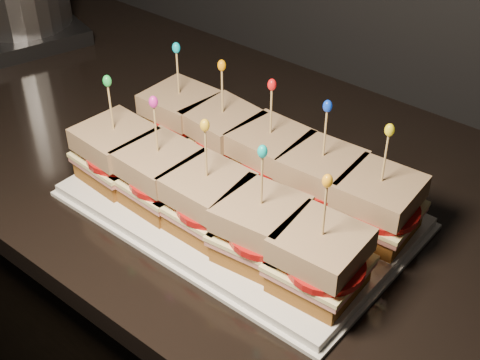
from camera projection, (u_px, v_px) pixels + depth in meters
The scene contains 74 objects.
granite_slab at pixel (259, 182), 1.03m from camera, with size 2.28×0.68×0.04m, color black.
platter at pixel (240, 206), 0.94m from camera, with size 0.46×0.28×0.02m, color white.
platter_rim at pixel (240, 210), 0.94m from camera, with size 0.47×0.30×0.01m, color white.
sandwich_0_bread_bot at pixel (181, 131), 1.06m from camera, with size 0.09×0.09×0.03m, color #56300F.
sandwich_0_ham at pixel (181, 122), 1.05m from camera, with size 0.10×0.10×0.01m, color #C36C62.
sandwich_0_cheese at pixel (180, 118), 1.04m from camera, with size 0.10×0.10×0.01m, color #FEF1A0.
sandwich_0_tomato at pixel (183, 118), 1.03m from camera, with size 0.09×0.09×0.01m, color #B31110.
sandwich_0_bread_top at pixel (180, 102), 1.02m from camera, with size 0.09×0.09×0.03m, color #52250C.
sandwich_0_pick at pixel (178, 76), 1.00m from camera, with size 0.00×0.00×0.09m, color tan.
sandwich_0_frill at pixel (176, 48), 0.97m from camera, with size 0.01×0.01×0.02m, color #06B1CB.
sandwich_1_bread_bot at pixel (223, 151), 1.01m from camera, with size 0.09×0.09×0.03m, color #56300F.
sandwich_1_ham at pixel (223, 142), 1.00m from camera, with size 0.10×0.10×0.01m, color #C36C62.
sandwich_1_cheese at pixel (223, 138), 1.00m from camera, with size 0.10×0.10×0.01m, color #FEF1A0.
sandwich_1_tomato at pixel (226, 138), 0.98m from camera, with size 0.09×0.09×0.01m, color #B31110.
sandwich_1_bread_top at pixel (223, 122), 0.98m from camera, with size 0.09×0.09×0.03m, color #52250C.
sandwich_1_pick at pixel (222, 94), 0.95m from camera, with size 0.00×0.00×0.09m, color tan.
sandwich_1_frill at pixel (222, 65), 0.93m from camera, with size 0.01×0.01×0.02m, color orange.
sandwich_2_bread_bot at pixel (269, 173), 0.97m from camera, with size 0.09×0.09×0.03m, color #56300F.
sandwich_2_ham at pixel (269, 163), 0.96m from camera, with size 0.10×0.10×0.01m, color #C36C62.
sandwich_2_cheese at pixel (270, 159), 0.95m from camera, with size 0.10×0.10×0.01m, color #FEF1A0.
sandwich_2_tomato at pixel (274, 160), 0.94m from camera, with size 0.09×0.09×0.01m, color #B31110.
sandwich_2_bread_top at pixel (270, 142), 0.93m from camera, with size 0.09×0.09×0.03m, color #52250C.
sandwich_2_pick at pixel (271, 114), 0.91m from camera, with size 0.00×0.00×0.09m, color tan.
sandwich_2_frill at pixel (272, 85), 0.88m from camera, with size 0.01×0.01×0.02m, color red.
sandwich_3_bread_bot at pixel (319, 196), 0.92m from camera, with size 0.09×0.09×0.03m, color #56300F.
sandwich_3_ham at pixel (320, 187), 0.91m from camera, with size 0.10×0.10×0.01m, color #C36C62.
sandwich_3_cheese at pixel (321, 182), 0.91m from camera, with size 0.10×0.10×0.01m, color #FEF1A0.
sandwich_3_tomato at pixel (326, 183), 0.89m from camera, with size 0.09×0.09×0.01m, color #B31110.
sandwich_3_bread_top at pixel (322, 165), 0.89m from camera, with size 0.09×0.09×0.03m, color #52250C.
sandwich_3_pick at pixel (325, 136), 0.86m from camera, with size 0.00×0.00×0.09m, color tan.
sandwich_3_frill at pixel (328, 106), 0.84m from camera, with size 0.01×0.01×0.02m, color blue.
sandwich_4_bread_bot at pixel (375, 222), 0.88m from camera, with size 0.09×0.09×0.03m, color #56300F.
sandwich_4_ham at pixel (377, 212), 0.87m from camera, with size 0.10×0.10×0.01m, color #C36C62.
sandwich_4_cheese at pixel (377, 208), 0.86m from camera, with size 0.10×0.10×0.01m, color #FEF1A0.
sandwich_4_tomato at pixel (384, 210), 0.85m from camera, with size 0.09×0.09×0.01m, color #B31110.
sandwich_4_bread_top at pixel (380, 191), 0.84m from camera, with size 0.09×0.09×0.03m, color #52250C.
sandwich_4_pick at pixel (385, 161), 0.82m from camera, with size 0.00×0.00×0.09m, color tan.
sandwich_4_frill at pixel (390, 130), 0.79m from camera, with size 0.01×0.01×0.02m, color yellow.
sandwich_5_bread_bot at pixel (119, 168), 0.97m from camera, with size 0.09×0.09×0.03m, color #56300F.
sandwich_5_ham at pixel (117, 159), 0.96m from camera, with size 0.10×0.10×0.01m, color #C36C62.
sandwich_5_cheese at pixel (117, 155), 0.96m from camera, with size 0.10×0.10×0.01m, color #FEF1A0.
sandwich_5_tomato at pixel (119, 155), 0.95m from camera, with size 0.09×0.09×0.01m, color #B31110.
sandwich_5_bread_top at pixel (115, 138), 0.94m from camera, with size 0.09×0.09×0.03m, color #52250C.
sandwich_5_pick at pixel (111, 110), 0.92m from camera, with size 0.00×0.00×0.09m, color tan.
sandwich_5_frill at pixel (107, 81), 0.89m from camera, with size 0.01×0.01×0.02m, color green.
sandwich_6_bread_bot at pixel (161, 192), 0.93m from camera, with size 0.09×0.09×0.03m, color #56300F.
sandwich_6_ham at pixel (160, 182), 0.92m from camera, with size 0.10×0.10×0.01m, color #C36C62.
sandwich_6_cheese at pixel (160, 178), 0.91m from camera, with size 0.10×0.10×0.01m, color #FEF1A0.
sandwich_6_tomato at pixel (163, 179), 0.90m from camera, with size 0.09×0.09×0.01m, color #B31110.
sandwich_6_bread_top at pixel (159, 161), 0.90m from camera, with size 0.09×0.09×0.03m, color #52250C.
sandwich_6_pick at pixel (156, 132), 0.87m from camera, with size 0.00×0.00×0.09m, color tan.
sandwich_6_frill at pixel (153, 102), 0.84m from camera, with size 0.01×0.01×0.02m, color #D624A5.
sandwich_7_bread_bot at pixel (208, 217), 0.88m from camera, with size 0.09×0.09×0.03m, color #56300F.
sandwich_7_ham at pixel (208, 207), 0.87m from camera, with size 0.10×0.10×0.01m, color #C36C62.
sandwich_7_cheese at pixel (208, 203), 0.87m from camera, with size 0.10×0.10×0.01m, color #FEF1A0.
sandwich_7_tomato at pixel (211, 205), 0.86m from camera, with size 0.09×0.09×0.01m, color #B31110.
sandwich_7_bread_top at pixel (207, 186), 0.85m from camera, with size 0.09×0.09×0.03m, color #52250C.
sandwich_7_pick at pixel (206, 156), 0.83m from camera, with size 0.00×0.00×0.09m, color tan.
sandwich_7_frill at pixel (205, 125), 0.80m from camera, with size 0.01×0.01×0.02m, color gold.
sandwich_8_bread_bot at pixel (260, 246), 0.84m from camera, with size 0.09×0.09×0.03m, color #56300F.
sandwich_8_ham at pixel (260, 236), 0.83m from camera, with size 0.10×0.10×0.01m, color #C36C62.
sandwich_8_cheese at pixel (261, 231), 0.82m from camera, with size 0.10×0.10×0.01m, color #FEF1A0.
sandwich_8_tomato at pixel (265, 233), 0.81m from camera, with size 0.09×0.09×0.01m, color #B31110.
sandwich_8_bread_top at pixel (261, 214), 0.81m from camera, with size 0.09×0.09×0.03m, color #52250C.
sandwich_8_pick at pixel (262, 183), 0.78m from camera, with size 0.00×0.00×0.09m, color tan.
sandwich_8_frill at pixel (262, 151), 0.75m from camera, with size 0.01×0.01×0.02m, color #0BB8B4.
sandwich_9_bread_bot at pixel (318, 278), 0.79m from camera, with size 0.09×0.09×0.03m, color #56300F.
sandwich_9_ham at pixel (319, 267), 0.78m from camera, with size 0.10×0.10×0.01m, color #C36C62.
sandwich_9_cheese at pixel (320, 263), 0.78m from camera, with size 0.10×0.10×0.01m, color #FEF1A0.
sandwich_9_tomato at pixel (326, 266), 0.77m from camera, with size 0.09×0.09×0.01m, color #B31110.
sandwich_9_bread_top at pixel (321, 245), 0.76m from camera, with size 0.09×0.09×0.03m, color #52250C.
sandwich_9_pick at pixel (324, 214), 0.74m from camera, with size 0.00×0.00×0.09m, color tan.
sandwich_9_frill at pixel (327, 181), 0.71m from camera, with size 0.01×0.01×0.02m, color #FCA117.
appliance_base at pixel (24, 29), 1.41m from camera, with size 0.25×0.21×0.03m, color #262628.
Camera 1 is at (0.56, 1.01, 1.48)m, focal length 50.00 mm.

